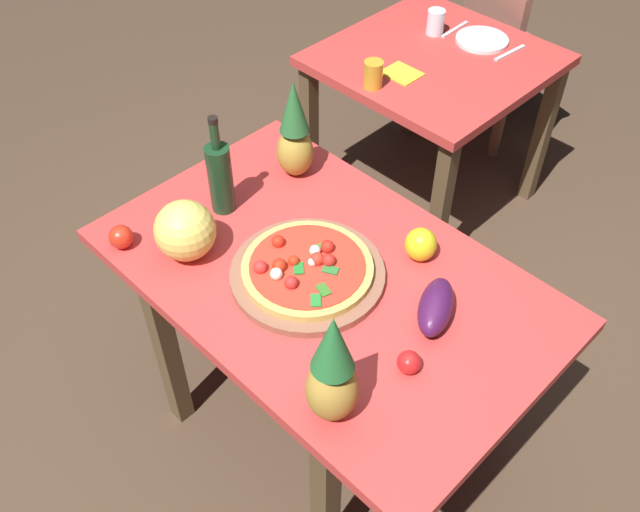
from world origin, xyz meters
TOP-DOWN VIEW (x-y plane):
  - ground_plane at (0.00, 0.00)m, footprint 10.00×10.00m
  - display_table at (0.00, 0.00)m, footprint 1.32×0.82m
  - background_table at (-0.53, 1.18)m, footprint 0.84×0.85m
  - dining_chair at (-0.60, 1.84)m, footprint 0.50×0.50m
  - pizza_board at (-0.02, -0.05)m, footprint 0.44×0.44m
  - pizza at (-0.03, -0.05)m, footprint 0.37×0.37m
  - wine_bottle at (-0.42, -0.03)m, footprint 0.08×0.08m
  - pineapple_left at (-0.39, 0.25)m, footprint 0.12×0.12m
  - pineapple_right at (0.33, -0.31)m, footprint 0.13×0.13m
  - melon at (-0.34, -0.23)m, footprint 0.18×0.18m
  - bell_pepper at (0.15, 0.24)m, footprint 0.09×0.09m
  - eggplant at (0.32, 0.09)m, footprint 0.17×0.22m
  - tomato_by_bottle at (0.38, -0.09)m, footprint 0.06×0.06m
  - tomato_at_corner at (-0.50, -0.35)m, footprint 0.07×0.07m
  - drinking_glass_juice at (-0.56, 0.83)m, footprint 0.07×0.07m
  - drinking_glass_water at (-0.66, 1.32)m, footprint 0.07×0.07m
  - dinner_plate at (-0.47, 1.41)m, footprint 0.22×0.22m
  - fork_utensil at (-0.61, 1.41)m, footprint 0.02×0.18m
  - knife_utensil at (-0.33, 1.41)m, footprint 0.03×0.18m
  - napkin_folded at (-0.54, 0.97)m, footprint 0.14×0.12m

SIDE VIEW (x-z plane):
  - ground_plane at x=0.00m, z-range 0.00..0.00m
  - dining_chair at x=-0.60m, z-range 0.06..0.91m
  - background_table at x=-0.53m, z-range 0.25..1.00m
  - display_table at x=0.00m, z-range 0.28..1.03m
  - napkin_folded at x=-0.54m, z-range 0.74..0.75m
  - fork_utensil at x=-0.61m, z-range 0.74..0.75m
  - knife_utensil at x=-0.33m, z-range 0.74..0.75m
  - dinner_plate at x=-0.47m, z-range 0.74..0.76m
  - pizza_board at x=-0.02m, z-range 0.74..0.77m
  - tomato_by_bottle at x=0.38m, z-range 0.74..0.81m
  - tomato_at_corner at x=-0.50m, z-range 0.74..0.82m
  - pizza at x=-0.03m, z-range 0.76..0.81m
  - eggplant at x=0.32m, z-range 0.74..0.83m
  - bell_pepper at x=0.15m, z-range 0.74..0.84m
  - drinking_glass_water at x=-0.66m, z-range 0.74..0.85m
  - drinking_glass_juice at x=-0.56m, z-range 0.74..0.85m
  - melon at x=-0.34m, z-range 0.74..0.92m
  - wine_bottle at x=-0.42m, z-range 0.70..1.04m
  - pineapple_left at x=-0.39m, z-range 0.73..1.07m
  - pineapple_right at x=0.33m, z-range 0.73..1.08m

